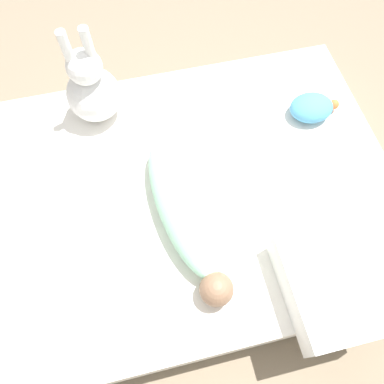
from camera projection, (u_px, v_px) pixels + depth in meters
ground_plane at (199, 210)px, 1.50m from camera, size 12.00×12.00×0.00m
bed_mattress at (200, 198)px, 1.40m from camera, size 1.37×1.08×0.21m
swaddled_baby at (186, 212)px, 1.20m from camera, size 0.23×0.60×0.12m
pillow at (334, 285)px, 1.10m from camera, size 0.28×0.33×0.11m
bunny_plush at (92, 89)px, 1.33m from camera, size 0.20×0.20×0.38m
turtle_plush at (312, 108)px, 1.41m from camera, size 0.19×0.13×0.08m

